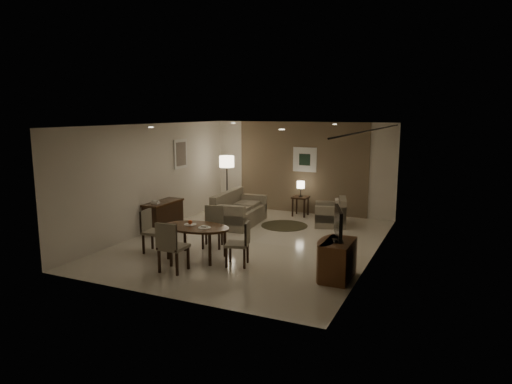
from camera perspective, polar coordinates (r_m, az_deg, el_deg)
The scene contains 31 objects.
room_shell at distance 10.73m, azimuth 0.44°, elevation 1.22°, with size 5.50×7.00×2.70m.
taupe_accent at distance 13.58m, azimuth 5.74°, elevation 3.03°, with size 3.96×0.03×2.70m, color brown.
curtain_wall at distance 9.58m, azimuth 14.25°, elevation -0.34°, with size 0.08×6.70×2.58m, color beige, non-canonical shape.
curtain_rod at distance 9.44m, azimuth 14.60°, elevation 7.56°, with size 0.03×0.03×6.80m, color black.
art_back_frame at distance 13.50m, azimuth 6.12°, elevation 4.05°, with size 0.72×0.03×0.72m, color silver.
art_back_canvas at distance 13.49m, azimuth 6.10°, elevation 4.04°, with size 0.34×0.01×0.34m, color black.
art_left_frame at distance 12.68m, azimuth -9.41°, elevation 4.72°, with size 0.03×0.60×0.80m, color silver.
art_left_canvas at distance 12.67m, azimuth -9.35°, elevation 4.72°, with size 0.01×0.46×0.64m, color gray.
downlight_nl at distance 9.42m, azimuth -13.01°, elevation 7.90°, with size 0.10×0.10×0.01m, color white.
downlight_nr at distance 8.04m, azimuth 3.24°, elevation 7.81°, with size 0.10×0.10×0.01m, color white.
downlight_fl at distance 12.48m, azimuth -2.86°, elevation 8.60°, with size 0.10×0.10×0.01m, color white.
downlight_fr at distance 11.47m, azimuth 9.82°, elevation 8.34°, with size 0.10×0.10×0.01m, color white.
console_desk at distance 11.81m, azimuth -11.50°, elevation -2.99°, with size 0.48×1.20×0.75m, color #452A16, non-canonical shape.
telephone at distance 11.48m, azimuth -12.45°, elevation -1.22°, with size 0.20×0.14×0.09m, color white, non-canonical shape.
tv_cabinet at distance 8.45m, azimuth 10.23°, elevation -8.37°, with size 0.48×0.90×0.70m, color brown, non-canonical shape.
flat_tv at distance 8.27m, azimuth 10.24°, elevation -3.94°, with size 0.06×0.88×0.60m, color black, non-canonical shape.
dining_table at distance 9.54m, azimuth -7.42°, elevation -6.23°, with size 1.43×0.90×0.67m, color #452A16, non-canonical shape.
chair_near at distance 8.80m, azimuth -10.28°, elevation -6.68°, with size 0.47×0.47×0.98m, color gray, non-canonical shape.
chair_far at distance 10.21m, azimuth -5.47°, elevation -4.42°, with size 0.44×0.44×0.91m, color gray, non-canonical shape.
chair_left at distance 10.04m, azimuth -12.50°, elevation -4.83°, with size 0.45×0.45×0.92m, color gray, non-canonical shape.
chair_right at distance 8.99m, azimuth -2.37°, elevation -6.46°, with size 0.43×0.43×0.89m, color gray, non-canonical shape.
plate_a at distance 9.58m, azimuth -8.23°, elevation -4.05°, with size 0.26×0.26×0.02m, color white.
plate_b at distance 9.30m, azimuth -6.47°, elevation -4.45°, with size 0.26×0.26×0.02m, color white.
fruit_apple at distance 9.57m, azimuth -8.24°, elevation -3.74°, with size 0.09×0.09×0.09m, color #BC4015.
napkin at distance 9.29m, azimuth -6.48°, elevation -4.31°, with size 0.12×0.08×0.03m, color white.
round_rug at distance 12.17m, azimuth 3.56°, elevation -4.20°, with size 1.23×1.23×0.01m, color #454127.
sofa at distance 12.24m, azimuth -2.03°, elevation -2.06°, with size 0.92×1.83×0.86m, color gray, non-canonical shape.
armchair at distance 12.25m, azimuth 9.29°, elevation -2.44°, with size 0.85×0.80×0.75m, color gray, non-canonical shape.
side_table at distance 13.30m, azimuth 5.57°, elevation -1.78°, with size 0.44×0.44×0.57m, color black, non-canonical shape.
table_lamp at distance 13.20m, azimuth 5.61°, elevation 0.48°, with size 0.22×0.22×0.50m, color #FFEAC1, non-canonical shape.
floor_lamp at distance 13.52m, azimuth -3.65°, elevation 0.91°, with size 0.43×0.43×1.71m, color #FFE5B7, non-canonical shape.
Camera 1 is at (4.30, -9.29, 2.99)m, focal length 32.00 mm.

